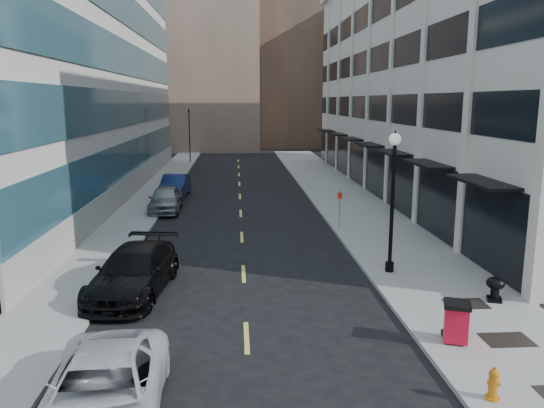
{
  "coord_description": "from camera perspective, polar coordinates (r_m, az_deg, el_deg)",
  "views": [
    {
      "loc": [
        -0.24,
        -12.94,
        7.03
      ],
      "look_at": [
        1.26,
        9.24,
        2.68
      ],
      "focal_mm": 35.0,
      "sensor_mm": 36.0,
      "label": 1
    }
  ],
  "objects": [
    {
      "name": "car_white_van",
      "position": [
        12.8,
        -17.68,
        -18.78
      ],
      "size": [
        2.89,
        5.68,
        1.54
      ],
      "primitive_type": "imported",
      "rotation": [
        0.0,
        0.0,
        0.06
      ],
      "color": "silver",
      "rests_on": "ground"
    },
    {
      "name": "skyline_stone",
      "position": [
        81.08,
        9.37,
        13.02
      ],
      "size": [
        10.0,
        14.0,
        20.0
      ],
      "primitive_type": "cube",
      "color": "beige",
      "rests_on": "ground"
    },
    {
      "name": "ground",
      "position": [
        14.73,
        -2.59,
        -17.45
      ],
      "size": [
        160.0,
        160.0,
        0.0
      ],
      "primitive_type": "plane",
      "color": "black",
      "rests_on": "ground"
    },
    {
      "name": "skyline_brown",
      "position": [
        85.92,
        1.73,
        17.73
      ],
      "size": [
        12.0,
        16.0,
        34.0
      ],
      "primitive_type": "cube",
      "color": "brown",
      "rests_on": "ground"
    },
    {
      "name": "traffic_signal",
      "position": [
        61.18,
        -8.94,
        9.71
      ],
      "size": [
        0.66,
        0.66,
        6.98
      ],
      "color": "black",
      "rests_on": "ground"
    },
    {
      "name": "trash_bin",
      "position": [
        16.51,
        19.19,
        -11.75
      ],
      "size": [
        0.95,
        0.95,
        1.2
      ],
      "rotation": [
        0.0,
        0.0,
        -0.34
      ],
      "color": "red",
      "rests_on": "sidewalk_right"
    },
    {
      "name": "car_blue_sedan",
      "position": [
        39.78,
        -10.42,
        1.9
      ],
      "size": [
        2.02,
        5.06,
        1.64
      ],
      "primitive_type": "imported",
      "rotation": [
        0.0,
        0.0,
        -0.06
      ],
      "color": "#14214B",
      "rests_on": "ground"
    },
    {
      "name": "grate_mid",
      "position": [
        17.41,
        23.94,
        -13.2
      ],
      "size": [
        1.4,
        1.0,
        0.01
      ],
      "primitive_type": "cube",
      "color": "black",
      "rests_on": "sidewalk_right"
    },
    {
      "name": "building_left",
      "position": [
        43.02,
        -26.11,
        13.92
      ],
      "size": [
        16.14,
        46.0,
        20.0
      ],
      "color": "beige",
      "rests_on": "ground"
    },
    {
      "name": "sign_post",
      "position": [
        28.79,
        7.29,
        0.04
      ],
      "size": [
        0.25,
        0.1,
        2.18
      ],
      "rotation": [
        0.0,
        0.0,
        0.3
      ],
      "color": "slate",
      "rests_on": "sidewalk_right"
    },
    {
      "name": "urn_planter",
      "position": [
        20.18,
        22.88,
        -8.18
      ],
      "size": [
        0.63,
        0.63,
        0.87
      ],
      "rotation": [
        0.0,
        0.0,
        -0.34
      ],
      "color": "black",
      "rests_on": "sidewalk_right"
    },
    {
      "name": "skyline_tan_far",
      "position": [
        92.06,
        -12.82,
        13.27
      ],
      "size": [
        12.0,
        14.0,
        22.0
      ],
      "primitive_type": "cube",
      "color": "#90735E",
      "rests_on": "ground"
    },
    {
      "name": "fire_hydrant",
      "position": [
        14.03,
        22.74,
        -17.38
      ],
      "size": [
        0.33,
        0.33,
        0.81
      ],
      "rotation": [
        0.0,
        0.0,
        -0.35
      ],
      "color": "orange",
      "rests_on": "sidewalk_right"
    },
    {
      "name": "car_silver_sedan",
      "position": [
        34.65,
        -11.38,
        0.52
      ],
      "size": [
        2.03,
        4.85,
        1.64
      ],
      "primitive_type": "imported",
      "rotation": [
        0.0,
        0.0,
        0.02
      ],
      "color": "gray",
      "rests_on": "ground"
    },
    {
      "name": "grate_far",
      "position": [
        19.73,
        20.15,
        -10.04
      ],
      "size": [
        1.4,
        1.0,
        0.01
      ],
      "primitive_type": "cube",
      "color": "black",
      "rests_on": "sidewalk_right"
    },
    {
      "name": "car_black_pickup",
      "position": [
        20.29,
        -14.64,
        -7.04
      ],
      "size": [
        3.1,
        6.12,
        1.7
      ],
      "primitive_type": "imported",
      "rotation": [
        0.0,
        0.0,
        -0.12
      ],
      "color": "black",
      "rests_on": "ground"
    },
    {
      "name": "sidewalk_left",
      "position": [
        34.25,
        -14.33,
        -1.0
      ],
      "size": [
        3.0,
        80.0,
        0.15
      ],
      "primitive_type": "cube",
      "color": "gray",
      "rests_on": "ground"
    },
    {
      "name": "lamppost",
      "position": [
        21.62,
        12.87,
        1.49
      ],
      "size": [
        0.48,
        0.48,
        5.77
      ],
      "color": "black",
      "rests_on": "sidewalk_right"
    },
    {
      "name": "road_centerline",
      "position": [
        30.76,
        -3.33,
        -2.15
      ],
      "size": [
        0.15,
        68.2,
        0.01
      ],
      "color": "#D8CC4C",
      "rests_on": "ground"
    },
    {
      "name": "sidewalk_right",
      "position": [
        34.55,
        9.15,
        -0.69
      ],
      "size": [
        5.0,
        80.0,
        0.15
      ],
      "primitive_type": "cube",
      "color": "gray",
      "rests_on": "ground"
    },
    {
      "name": "skyline_tan_near",
      "position": [
        81.33,
        -6.78,
        15.91
      ],
      "size": [
        14.0,
        18.0,
        28.0
      ],
      "primitive_type": "cube",
      "color": "#90735E",
      "rests_on": "ground"
    },
    {
      "name": "building_right",
      "position": [
        43.52,
        19.9,
        13.01
      ],
      "size": [
        15.3,
        46.5,
        18.25
      ],
      "color": "beige",
      "rests_on": "ground"
    }
  ]
}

